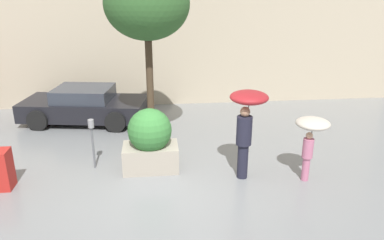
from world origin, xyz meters
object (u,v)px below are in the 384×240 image
(planter_box, at_px, (150,140))
(parked_car_near, at_px, (85,106))
(person_adult, at_px, (247,115))
(person_child, at_px, (311,131))
(parking_meter, at_px, (92,133))
(street_tree, at_px, (147,5))

(planter_box, relative_size, parked_car_near, 0.37)
(person_adult, relative_size, person_child, 1.38)
(parked_car_near, bearing_deg, person_child, -118.95)
(planter_box, height_order, person_adult, person_adult)
(person_adult, xyz_separation_m, parking_meter, (-3.54, 0.79, -0.61))
(parked_car_near, xyz_separation_m, parking_meter, (0.75, -3.41, 0.35))
(person_child, height_order, street_tree, street_tree)
(person_adult, bearing_deg, parking_meter, 119.15)
(planter_box, height_order, parking_meter, planter_box)
(person_child, distance_m, street_tree, 5.03)
(person_adult, distance_m, street_tree, 3.79)
(parked_car_near, bearing_deg, parking_meter, -158.28)
(planter_box, xyz_separation_m, person_child, (3.57, -0.87, 0.42))
(parking_meter, bearing_deg, person_child, -12.44)
(person_child, relative_size, parking_meter, 1.18)
(planter_box, distance_m, street_tree, 3.41)
(street_tree, xyz_separation_m, parking_meter, (-1.41, -1.38, -2.87))
(street_tree, bearing_deg, planter_box, -91.16)
(person_adult, height_order, person_child, person_adult)
(parked_car_near, distance_m, street_tree, 4.37)
(parked_car_near, height_order, parking_meter, parking_meter)
(planter_box, xyz_separation_m, street_tree, (0.03, 1.60, 3.01))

